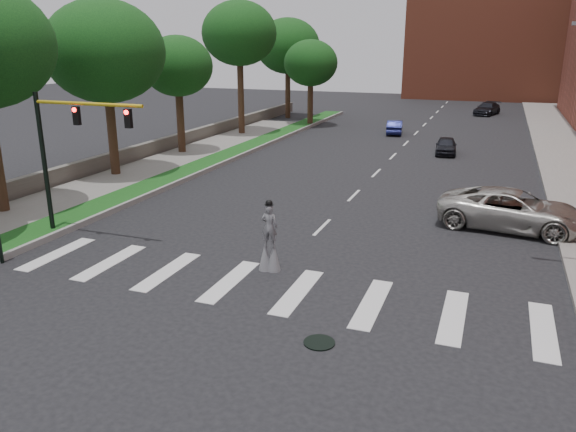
# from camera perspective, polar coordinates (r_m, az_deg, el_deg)

# --- Properties ---
(ground_plane) EXTENTS (160.00, 160.00, 0.00)m
(ground_plane) POSITION_cam_1_polar(r_m,az_deg,el_deg) (18.93, -3.75, -8.33)
(ground_plane) COLOR black
(ground_plane) RESTS_ON ground
(grass_median) EXTENTS (2.00, 60.00, 0.25)m
(grass_median) POSITION_cam_1_polar(r_m,az_deg,el_deg) (40.90, -7.07, 5.78)
(grass_median) COLOR #144716
(grass_median) RESTS_ON ground
(median_curb) EXTENTS (0.20, 60.00, 0.28)m
(median_curb) POSITION_cam_1_polar(r_m,az_deg,el_deg) (40.43, -5.74, 5.71)
(median_curb) COLOR gray
(median_curb) RESTS_ON ground
(sidewalk_left) EXTENTS (4.00, 60.00, 0.18)m
(sidewalk_left) POSITION_cam_1_polar(r_m,az_deg,el_deg) (34.40, -19.22, 2.70)
(sidewalk_left) COLOR slate
(sidewalk_left) RESTS_ON ground
(stone_wall) EXTENTS (0.50, 56.00, 1.10)m
(stone_wall) POSITION_cam_1_polar(r_m,az_deg,el_deg) (45.25, -12.17, 7.17)
(stone_wall) COLOR #59544C
(stone_wall) RESTS_ON ground
(manhole) EXTENTS (0.90, 0.90, 0.04)m
(manhole) POSITION_cam_1_polar(r_m,az_deg,el_deg) (16.31, 3.19, -12.71)
(manhole) COLOR black
(manhole) RESTS_ON ground
(building_backdrop) EXTENTS (26.00, 14.00, 18.00)m
(building_backdrop) POSITION_cam_1_polar(r_m,az_deg,el_deg) (93.54, 20.69, 16.70)
(building_backdrop) COLOR #B05237
(building_backdrop) RESTS_ON ground
(traffic_signal) EXTENTS (5.30, 0.23, 6.20)m
(traffic_signal) POSITION_cam_1_polar(r_m,az_deg,el_deg) (25.39, -21.76, 6.94)
(traffic_signal) COLOR black
(traffic_signal) RESTS_ON ground
(stilt_performer) EXTENTS (0.84, 0.56, 2.73)m
(stilt_performer) POSITION_cam_1_polar(r_m,az_deg,el_deg) (20.74, -1.90, -2.84)
(stilt_performer) COLOR #352115
(stilt_performer) RESTS_ON ground
(suv_crossing) EXTENTS (6.85, 3.84, 1.81)m
(suv_crossing) POSITION_cam_1_polar(r_m,az_deg,el_deg) (27.33, 21.88, 0.57)
(suv_crossing) COLOR beige
(suv_crossing) RESTS_ON ground
(car_near) EXTENTS (1.82, 3.86, 1.28)m
(car_near) POSITION_cam_1_polar(r_m,az_deg,el_deg) (44.60, 15.76, 6.89)
(car_near) COLOR black
(car_near) RESTS_ON ground
(car_mid) EXTENTS (1.89, 4.04, 1.28)m
(car_mid) POSITION_cam_1_polar(r_m,az_deg,el_deg) (53.56, 10.78, 8.87)
(car_mid) COLOR navy
(car_mid) RESTS_ON ground
(car_far) EXTENTS (3.29, 5.34, 1.45)m
(car_far) POSITION_cam_1_polar(r_m,az_deg,el_deg) (70.83, 19.57, 10.24)
(car_far) COLOR black
(car_far) RESTS_ON ground
(tree_2) EXTENTS (7.16, 7.16, 10.68)m
(tree_2) POSITION_cam_1_polar(r_m,az_deg,el_deg) (36.53, -18.13, 15.56)
(tree_2) COLOR #352115
(tree_2) RESTS_ON ground
(tree_3) EXTENTS (5.17, 5.17, 8.70)m
(tree_3) POSITION_cam_1_polar(r_m,az_deg,el_deg) (43.18, -11.17, 14.65)
(tree_3) COLOR #352115
(tree_3) RESTS_ON ground
(tree_4) EXTENTS (6.58, 6.58, 11.71)m
(tree_4) POSITION_cam_1_polar(r_m,az_deg,el_deg) (51.76, -4.97, 17.96)
(tree_4) COLOR #352115
(tree_4) RESTS_ON ground
(tree_5) EXTENTS (7.00, 7.00, 10.75)m
(tree_5) POSITION_cam_1_polar(r_m,az_deg,el_deg) (63.81, -0.02, 16.87)
(tree_5) COLOR #352115
(tree_5) RESTS_ON ground
(tree_6) EXTENTS (5.33, 5.33, 8.47)m
(tree_6) POSITION_cam_1_polar(r_m,az_deg,el_deg) (57.57, 2.32, 15.23)
(tree_6) COLOR #352115
(tree_6) RESTS_ON ground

